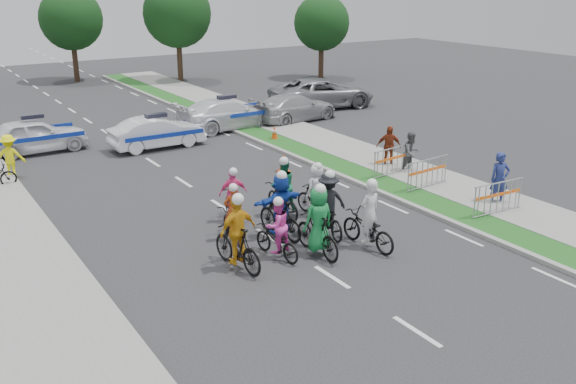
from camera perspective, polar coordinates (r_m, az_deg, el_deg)
ground at (r=15.92m, az=3.93°, el=-7.57°), size 90.00×90.00×0.00m
curb_right at (r=22.47m, az=6.91°, el=0.52°), size 0.20×60.00×0.12m
grass_strip at (r=22.91m, az=8.27°, el=0.80°), size 1.20×60.00×0.11m
sidewalk_right at (r=24.07m, az=11.54°, el=1.53°), size 2.40×60.00×0.13m
sidewalk_left at (r=17.98m, az=-23.34°, el=-5.74°), size 3.00×60.00×0.13m
rider_0 at (r=17.42m, az=7.14°, el=-2.92°), size 0.83×2.00×1.99m
rider_1 at (r=16.79m, az=2.67°, el=-3.20°), size 0.85×1.92×2.01m
rider_2 at (r=16.68m, az=-1.01°, el=-3.83°), size 0.82×1.74×1.71m
rider_3 at (r=16.05m, az=-4.51°, el=-4.30°), size 1.07×1.99×2.04m
rider_4 at (r=18.14m, az=3.53°, el=-1.59°), size 1.17×2.00×1.95m
rider_5 at (r=17.91m, az=-0.68°, el=-1.57°), size 1.62×1.93×1.98m
rider_6 at (r=17.85m, az=-4.93°, el=-2.61°), size 0.84×1.73×1.69m
rider_7 at (r=19.52m, az=2.52°, el=-0.28°), size 0.79×1.70×1.74m
rider_8 at (r=19.54m, az=-0.49°, el=-0.17°), size 0.83×1.90×1.90m
rider_9 at (r=19.17m, az=-4.92°, el=-0.76°), size 0.91×1.68×1.71m
police_car_0 at (r=28.62m, az=-21.62°, el=4.69°), size 4.31×1.86×1.45m
police_car_1 at (r=27.94m, az=-11.56°, el=5.20°), size 4.06×1.49×1.33m
police_car_2 at (r=30.96m, az=-5.42°, el=6.95°), size 5.22×2.48×1.47m
civilian_sedan at (r=32.53m, az=0.58°, el=7.51°), size 4.94×2.60×1.37m
civilian_suv at (r=35.96m, az=3.06°, el=8.79°), size 6.20×3.58×1.63m
spectator_0 at (r=21.45m, az=18.29°, el=1.08°), size 0.75×0.64×1.75m
spectator_1 at (r=24.19m, az=10.91°, el=3.45°), size 0.80×0.63×1.58m
spectator_2 at (r=24.81m, az=8.94°, el=4.00°), size 1.02×0.85×1.63m
marshal_hiviz at (r=25.34m, az=-23.50°, el=2.93°), size 1.17×0.90×1.60m
barrier_0 at (r=20.51m, az=18.13°, el=-0.64°), size 2.02×0.60×1.12m
barrier_1 at (r=22.42m, az=12.28°, el=1.52°), size 2.04×0.67×1.12m
barrier_2 at (r=23.66m, az=9.27°, el=2.62°), size 2.05×0.75×1.12m
cone_0 at (r=24.10m, az=-0.40°, el=2.63°), size 0.40×0.40×0.70m
cone_1 at (r=28.60m, az=-1.21°, el=5.23°), size 0.40×0.40×0.70m
tree_1 at (r=45.06m, az=-9.82°, el=15.35°), size 4.55×4.55×6.82m
tree_2 at (r=46.00m, az=3.01°, el=14.78°), size 3.85×3.85×5.77m
tree_4 at (r=46.96m, az=-18.74°, el=14.36°), size 4.20×4.20×6.30m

